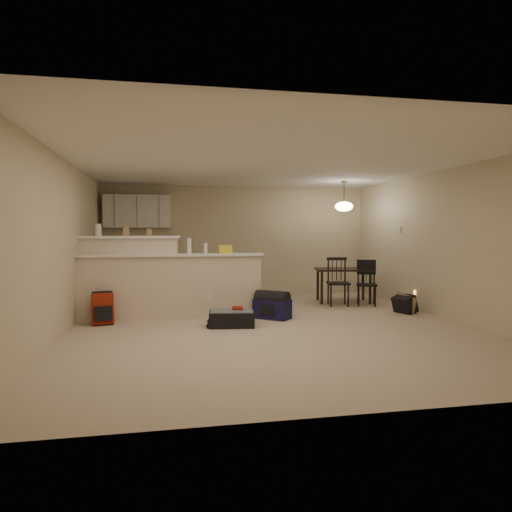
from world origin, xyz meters
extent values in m
plane|color=#C2AE95|center=(0.00, 0.00, 0.00)|extent=(7.00, 7.00, 0.00)
plane|color=white|center=(0.00, 0.00, 2.50)|extent=(7.00, 7.00, 0.00)
cube|color=beige|center=(0.00, 3.50, 1.25)|extent=(6.00, 0.02, 2.50)
cube|color=beige|center=(0.00, -3.50, 1.25)|extent=(6.00, 0.02, 2.50)
cube|color=beige|center=(-3.00, 0.00, 1.25)|extent=(0.02, 7.00, 2.50)
cube|color=beige|center=(3.00, 0.00, 1.25)|extent=(0.02, 7.00, 2.50)
cube|color=beige|center=(-1.50, 0.90, 0.53)|extent=(3.00, 0.28, 1.05)
cube|color=white|center=(-1.50, 0.90, 1.07)|extent=(3.08, 0.38, 0.04)
cube|color=beige|center=(-2.20, 1.12, 0.68)|extent=(1.60, 0.24, 1.35)
cube|color=white|center=(-2.20, 1.12, 1.37)|extent=(1.68, 0.34, 0.04)
cube|color=white|center=(-2.20, 3.32, 1.90)|extent=(1.40, 0.34, 0.70)
cube|color=white|center=(-2.00, 3.19, 0.45)|extent=(1.80, 0.60, 0.90)
cube|color=beige|center=(2.98, 1.55, 1.50)|extent=(0.02, 0.12, 0.12)
cylinder|color=silver|center=(-2.70, 1.12, 1.49)|extent=(0.10, 0.10, 0.20)
cube|color=#9B7650|center=(-2.25, 1.12, 1.47)|extent=(0.10, 0.07, 0.16)
cube|color=#9B7650|center=(-1.87, 1.12, 1.45)|extent=(0.08, 0.06, 0.12)
cylinder|color=silver|center=(-1.21, 0.90, 1.22)|extent=(0.07, 0.07, 0.26)
cylinder|color=silver|center=(-0.93, 0.90, 1.18)|extent=(0.06, 0.06, 0.18)
cube|color=#9B7650|center=(-0.60, 0.90, 1.16)|extent=(0.22, 0.18, 0.14)
cube|color=black|center=(2.01, 2.05, 0.68)|extent=(1.24, 0.95, 0.04)
cylinder|color=black|center=(1.47, 1.85, 0.33)|extent=(0.05, 0.05, 0.66)
cylinder|color=black|center=(2.43, 1.67, 0.33)|extent=(0.05, 0.05, 0.66)
cylinder|color=black|center=(1.58, 2.44, 0.33)|extent=(0.05, 0.05, 0.66)
cylinder|color=black|center=(2.54, 2.26, 0.33)|extent=(0.05, 0.05, 0.66)
cylinder|color=brown|center=(2.01, 2.05, 2.25)|extent=(0.02, 0.02, 0.50)
cylinder|color=brown|center=(2.01, 2.05, 2.48)|extent=(0.12, 0.12, 0.03)
ellipsoid|color=white|center=(2.01, 2.05, 1.98)|extent=(0.36, 0.36, 0.20)
cube|color=black|center=(-0.60, 0.08, 0.12)|extent=(0.73, 0.52, 0.23)
cube|color=maroon|center=(-2.58, 0.61, 0.24)|extent=(0.36, 0.26, 0.49)
cube|color=#15123B|center=(0.15, 0.57, 0.16)|extent=(0.66, 0.63, 0.32)
cube|color=black|center=(2.60, 0.61, 0.16)|extent=(0.36, 0.42, 0.32)
cube|color=#9B7650|center=(2.60, 0.61, 0.17)|extent=(0.18, 0.43, 0.34)
camera|label=1|loc=(-1.56, -6.84, 1.45)|focal=32.00mm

